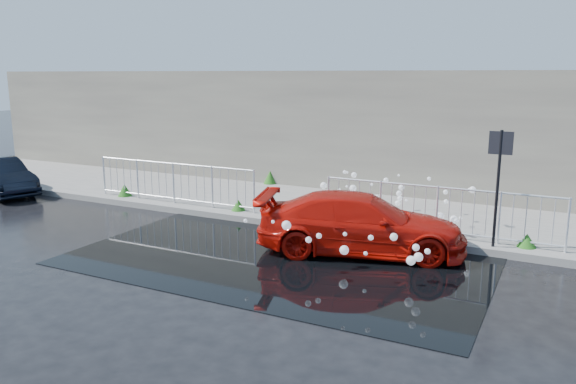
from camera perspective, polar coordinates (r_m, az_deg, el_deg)
ground at (r=10.62m, az=-5.61°, el=-7.73°), size 90.00×90.00×0.00m
pavement at (r=14.87m, az=4.80°, el=-1.68°), size 30.00×4.00×0.15m
curb at (r=13.10m, az=1.47°, el=-3.49°), size 30.00×0.25×0.16m
retaining_wall at (r=16.60m, az=7.81°, el=6.07°), size 30.00×0.60×3.50m
puddle at (r=11.19m, az=-0.66°, el=-6.60°), size 8.00×5.00×0.01m
sign_post at (r=11.71m, az=20.63°, el=2.13°), size 0.45×0.06×2.50m
railing_left at (r=15.33m, az=-11.55°, el=1.06°), size 5.05×0.05×1.10m
railing_right at (r=12.32m, az=14.90°, el=-1.74°), size 5.05×0.05×1.10m
weeds at (r=14.54m, az=3.11°, el=-0.92°), size 12.17×3.93×0.44m
water_spray at (r=12.32m, az=9.66°, el=-1.99°), size 3.69×5.68×0.99m
red_car at (r=11.41m, az=7.41°, el=-3.20°), size 4.46×2.81×1.21m
dark_car at (r=18.87m, az=-27.19°, el=1.39°), size 3.48×2.10×1.08m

